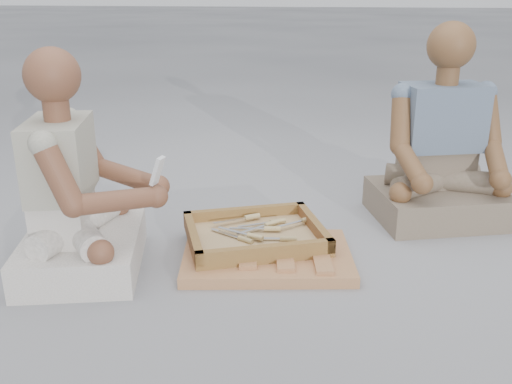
# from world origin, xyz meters

# --- Properties ---
(ground) EXTENTS (60.00, 60.00, 0.00)m
(ground) POSITION_xyz_m (0.00, 0.00, 0.00)
(ground) COLOR #999A9E
(ground) RESTS_ON ground
(carved_panel) EXTENTS (0.74, 0.55, 0.05)m
(carved_panel) POSITION_xyz_m (0.06, 0.09, 0.02)
(carved_panel) COLOR olive
(carved_panel) RESTS_ON ground
(tool_tray) EXTENTS (0.68, 0.61, 0.07)m
(tool_tray) POSITION_xyz_m (-0.01, 0.19, 0.07)
(tool_tray) COLOR brown
(tool_tray) RESTS_ON carved_panel
(chisel_0) EXTENTS (0.18, 0.16, 0.02)m
(chisel_0) POSITION_xyz_m (0.19, 0.34, 0.09)
(chisel_0) COLOR silver
(chisel_0) RESTS_ON tool_tray
(chisel_1) EXTENTS (0.20, 0.12, 0.02)m
(chisel_1) POSITION_xyz_m (-0.06, 0.13, 0.08)
(chisel_1) COLOR silver
(chisel_1) RESTS_ON tool_tray
(chisel_2) EXTENTS (0.22, 0.04, 0.02)m
(chisel_2) POSITION_xyz_m (0.11, 0.16, 0.08)
(chisel_2) COLOR silver
(chisel_2) RESTS_ON tool_tray
(chisel_3) EXTENTS (0.17, 0.17, 0.02)m
(chisel_3) POSITION_xyz_m (0.03, 0.28, 0.08)
(chisel_3) COLOR silver
(chisel_3) RESTS_ON tool_tray
(chisel_4) EXTENTS (0.21, 0.10, 0.02)m
(chisel_4) POSITION_xyz_m (-0.02, 0.15, 0.09)
(chisel_4) COLOR silver
(chisel_4) RESTS_ON tool_tray
(chisel_5) EXTENTS (0.19, 0.14, 0.02)m
(chisel_5) POSITION_xyz_m (-0.06, 0.34, 0.09)
(chisel_5) COLOR silver
(chisel_5) RESTS_ON tool_tray
(chisel_6) EXTENTS (0.22, 0.04, 0.02)m
(chisel_6) POSITION_xyz_m (0.04, 0.23, 0.09)
(chisel_6) COLOR silver
(chisel_6) RESTS_ON tool_tray
(chisel_7) EXTENTS (0.20, 0.12, 0.02)m
(chisel_7) POSITION_xyz_m (0.05, 0.32, 0.08)
(chisel_7) COLOR silver
(chisel_7) RESTS_ON tool_tray
(wood_chip_0) EXTENTS (0.02, 0.02, 0.00)m
(wood_chip_0) POSITION_xyz_m (0.25, 0.21, 0.00)
(wood_chip_0) COLOR tan
(wood_chip_0) RESTS_ON ground
(wood_chip_1) EXTENTS (0.02, 0.02, 0.00)m
(wood_chip_1) POSITION_xyz_m (0.19, -0.06, 0.00)
(wood_chip_1) COLOR tan
(wood_chip_1) RESTS_ON ground
(wood_chip_2) EXTENTS (0.02, 0.02, 0.00)m
(wood_chip_2) POSITION_xyz_m (-0.23, -0.04, 0.00)
(wood_chip_2) COLOR tan
(wood_chip_2) RESTS_ON ground
(wood_chip_3) EXTENTS (0.02, 0.02, 0.00)m
(wood_chip_3) POSITION_xyz_m (-0.27, 0.55, 0.00)
(wood_chip_3) COLOR tan
(wood_chip_3) RESTS_ON ground
(wood_chip_4) EXTENTS (0.02, 0.02, 0.00)m
(wood_chip_4) POSITION_xyz_m (0.32, 0.22, 0.00)
(wood_chip_4) COLOR tan
(wood_chip_4) RESTS_ON ground
(wood_chip_5) EXTENTS (0.02, 0.02, 0.00)m
(wood_chip_5) POSITION_xyz_m (0.01, 0.57, 0.00)
(wood_chip_5) COLOR tan
(wood_chip_5) RESTS_ON ground
(wood_chip_6) EXTENTS (0.02, 0.02, 0.00)m
(wood_chip_6) POSITION_xyz_m (0.23, 0.02, 0.00)
(wood_chip_6) COLOR tan
(wood_chip_6) RESTS_ON ground
(wood_chip_7) EXTENTS (0.02, 0.02, 0.00)m
(wood_chip_7) POSITION_xyz_m (-0.20, 0.05, 0.00)
(wood_chip_7) COLOR tan
(wood_chip_7) RESTS_ON ground
(wood_chip_8) EXTENTS (0.02, 0.02, 0.00)m
(wood_chip_8) POSITION_xyz_m (-0.04, 0.57, 0.00)
(wood_chip_8) COLOR tan
(wood_chip_8) RESTS_ON ground
(wood_chip_9) EXTENTS (0.02, 0.02, 0.00)m
(wood_chip_9) POSITION_xyz_m (-0.08, -0.07, 0.00)
(wood_chip_9) COLOR tan
(wood_chip_9) RESTS_ON ground
(wood_chip_10) EXTENTS (0.02, 0.02, 0.00)m
(wood_chip_10) POSITION_xyz_m (0.15, 0.16, 0.00)
(wood_chip_10) COLOR tan
(wood_chip_10) RESTS_ON ground
(craftsman) EXTENTS (0.63, 0.64, 0.86)m
(craftsman) POSITION_xyz_m (-0.66, -0.06, 0.29)
(craftsman) COLOR silver
(craftsman) RESTS_ON ground
(companion) EXTENTS (0.70, 0.62, 0.92)m
(companion) POSITION_xyz_m (0.80, 0.69, 0.31)
(companion) COLOR #766255
(companion) RESTS_ON ground
(mobile_phone) EXTENTS (0.06, 0.05, 0.11)m
(mobile_phone) POSITION_xyz_m (-0.34, -0.05, 0.42)
(mobile_phone) COLOR silver
(mobile_phone) RESTS_ON craftsman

